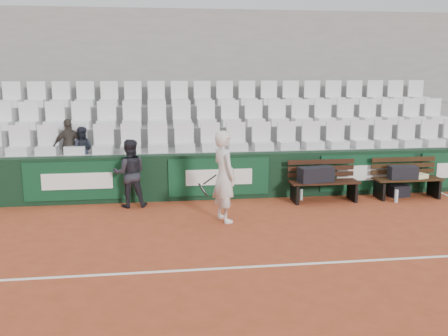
# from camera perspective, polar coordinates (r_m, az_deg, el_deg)

# --- Properties ---
(ground) EXTENTS (80.00, 80.00, 0.00)m
(ground) POSITION_cam_1_polar(r_m,az_deg,el_deg) (7.45, 4.79, -11.13)
(ground) COLOR #A54425
(ground) RESTS_ON ground
(court_baseline) EXTENTS (18.00, 0.06, 0.01)m
(court_baseline) POSITION_cam_1_polar(r_m,az_deg,el_deg) (7.44, 4.79, -11.10)
(court_baseline) COLOR white
(court_baseline) RESTS_ON ground
(back_barrier) EXTENTS (18.00, 0.34, 1.00)m
(back_barrier) POSITION_cam_1_polar(r_m,az_deg,el_deg) (11.07, 0.69, -0.89)
(back_barrier) COLOR black
(back_barrier) RESTS_ON ground
(grandstand_tier_front) EXTENTS (18.00, 0.95, 1.00)m
(grandstand_tier_front) POSITION_cam_1_polar(r_m,az_deg,el_deg) (11.68, -0.10, -0.26)
(grandstand_tier_front) COLOR gray
(grandstand_tier_front) RESTS_ON ground
(grandstand_tier_mid) EXTENTS (18.00, 0.95, 1.45)m
(grandstand_tier_mid) POSITION_cam_1_polar(r_m,az_deg,el_deg) (12.56, -0.68, 1.60)
(grandstand_tier_mid) COLOR gray
(grandstand_tier_mid) RESTS_ON ground
(grandstand_tier_back) EXTENTS (18.00, 0.95, 1.90)m
(grandstand_tier_back) POSITION_cam_1_polar(r_m,az_deg,el_deg) (13.46, -1.19, 3.22)
(grandstand_tier_back) COLOR gray
(grandstand_tier_back) RESTS_ON ground
(grandstand_rear_wall) EXTENTS (18.00, 0.30, 4.40)m
(grandstand_rear_wall) POSITION_cam_1_polar(r_m,az_deg,el_deg) (13.96, -1.51, 8.66)
(grandstand_rear_wall) COLOR gray
(grandstand_rear_wall) RESTS_ON ground
(seat_row_front) EXTENTS (11.90, 0.44, 0.63)m
(seat_row_front) POSITION_cam_1_polar(r_m,az_deg,el_deg) (11.37, 0.02, 3.59)
(seat_row_front) COLOR silver
(seat_row_front) RESTS_ON grandstand_tier_front
(seat_row_mid) EXTENTS (11.90, 0.44, 0.63)m
(seat_row_mid) POSITION_cam_1_polar(r_m,az_deg,el_deg) (12.26, -0.59, 6.26)
(seat_row_mid) COLOR silver
(seat_row_mid) RESTS_ON grandstand_tier_mid
(seat_row_back) EXTENTS (11.90, 0.44, 0.63)m
(seat_row_back) POSITION_cam_1_polar(r_m,az_deg,el_deg) (13.17, -1.12, 8.57)
(seat_row_back) COLOR silver
(seat_row_back) RESTS_ON grandstand_tier_back
(bench_left) EXTENTS (1.50, 0.56, 0.45)m
(bench_left) POSITION_cam_1_polar(r_m,az_deg,el_deg) (11.04, 11.32, -2.62)
(bench_left) COLOR black
(bench_left) RESTS_ON ground
(bench_right) EXTENTS (1.50, 0.56, 0.45)m
(bench_right) POSITION_cam_1_polar(r_m,az_deg,el_deg) (11.85, 20.17, -2.15)
(bench_right) COLOR #321E0F
(bench_right) RESTS_ON ground
(sports_bag_left) EXTENTS (0.80, 0.45, 0.32)m
(sports_bag_left) POSITION_cam_1_polar(r_m,az_deg,el_deg) (10.86, 10.45, -0.73)
(sports_bag_left) COLOR black
(sports_bag_left) RESTS_ON bench_left
(sports_bag_right) EXTENTS (0.62, 0.32, 0.28)m
(sports_bag_right) POSITION_cam_1_polar(r_m,az_deg,el_deg) (11.67, 19.76, -0.48)
(sports_bag_right) COLOR black
(sports_bag_right) RESTS_ON bench_right
(towel) EXTENTS (0.40, 0.34, 0.09)m
(towel) POSITION_cam_1_polar(r_m,az_deg,el_deg) (11.89, 21.40, -0.85)
(towel) COLOR beige
(towel) RESTS_ON bench_right
(sports_bag_ground) EXTENTS (0.47, 0.32, 0.26)m
(sports_bag_ground) POSITION_cam_1_polar(r_m,az_deg,el_deg) (11.92, 19.35, -2.48)
(sports_bag_ground) COLOR black
(sports_bag_ground) RESTS_ON ground
(water_bottle_near) EXTENTS (0.07, 0.07, 0.25)m
(water_bottle_near) POSITION_cam_1_polar(r_m,az_deg,el_deg) (11.08, 8.81, -3.02)
(water_bottle_near) COLOR silver
(water_bottle_near) RESTS_ON ground
(water_bottle_far) EXTENTS (0.08, 0.08, 0.28)m
(water_bottle_far) POSITION_cam_1_polar(r_m,az_deg,el_deg) (11.38, 19.09, -3.06)
(water_bottle_far) COLOR silver
(water_bottle_far) RESTS_ON ground
(tennis_player) EXTENTS (0.79, 0.73, 1.72)m
(tennis_player) POSITION_cam_1_polar(r_m,az_deg,el_deg) (9.31, -0.00, -0.97)
(tennis_player) COLOR silver
(tennis_player) RESTS_ON ground
(ball_kid) EXTENTS (0.72, 0.57, 1.42)m
(ball_kid) POSITION_cam_1_polar(r_m,az_deg,el_deg) (10.49, -10.72, -0.60)
(ball_kid) COLOR black
(ball_kid) RESTS_ON ground
(spectator_b) EXTENTS (0.77, 0.52, 1.22)m
(spectator_b) POSITION_cam_1_polar(r_m,az_deg,el_deg) (11.44, -17.35, 4.60)
(spectator_b) COLOR #352F2A
(spectator_b) RESTS_ON grandstand_tier_front
(spectator_c) EXTENTS (0.52, 0.41, 1.04)m
(spectator_c) POSITION_cam_1_polar(r_m,az_deg,el_deg) (11.41, -16.07, 4.22)
(spectator_c) COLOR black
(spectator_c) RESTS_ON grandstand_tier_front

